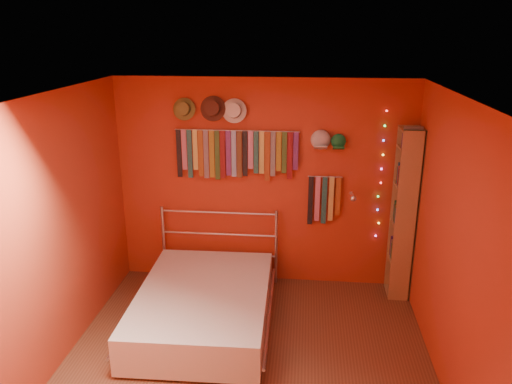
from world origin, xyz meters
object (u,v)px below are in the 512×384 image
(reading_lamp, at_px, (353,197))
(bed, at_px, (204,306))
(bookshelf, at_px, (407,214))
(tie_rack, at_px, (235,152))

(reading_lamp, height_order, bed, reading_lamp)
(reading_lamp, relative_size, bookshelf, 0.15)
(tie_rack, bearing_deg, bookshelf, -4.47)
(reading_lamp, relative_size, bed, 0.15)
(reading_lamp, bearing_deg, bookshelf, 1.16)
(tie_rack, xyz_separation_m, bed, (-0.21, -1.03, -1.42))
(reading_lamp, height_order, bookshelf, bookshelf)
(reading_lamp, xyz_separation_m, bookshelf, (0.62, 0.01, -0.18))
(tie_rack, height_order, bookshelf, bookshelf)
(bookshelf, bearing_deg, bed, -158.18)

